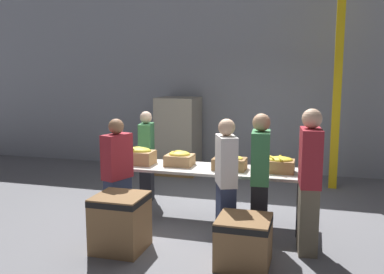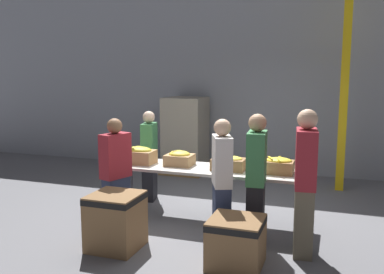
{
  "view_description": "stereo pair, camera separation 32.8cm",
  "coord_description": "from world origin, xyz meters",
  "px_view_note": "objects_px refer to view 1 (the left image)",
  "views": [
    {
      "loc": [
        1.49,
        -5.87,
        2.16
      ],
      "look_at": [
        -0.23,
        0.12,
        1.21
      ],
      "focal_mm": 40.0,
      "sensor_mm": 36.0,
      "label": 1
    },
    {
      "loc": [
        1.8,
        -5.77,
        2.16
      ],
      "look_at": [
        -0.23,
        0.12,
        1.21
      ],
      "focal_mm": 40.0,
      "sensor_mm": 36.0,
      "label": 2
    }
  ],
  "objects_px": {
    "volunteer_3": "(309,182)",
    "donation_bin_1": "(244,239)",
    "banana_box_1": "(180,158)",
    "volunteer_2": "(147,157)",
    "pallet_stack_0": "(179,136)",
    "volunteer_0": "(260,180)",
    "sorting_table": "(205,171)",
    "support_pillar": "(338,80)",
    "banana_box_0": "(138,155)",
    "volunteer_1": "(226,182)",
    "volunteer_4": "(117,176)",
    "donation_bin_0": "(120,220)",
    "banana_box_2": "(230,162)",
    "banana_box_3": "(280,164)"
  },
  "relations": [
    {
      "from": "volunteer_3",
      "to": "donation_bin_1",
      "type": "bearing_deg",
      "value": 123.55
    },
    {
      "from": "banana_box_1",
      "to": "volunteer_2",
      "type": "xyz_separation_m",
      "value": [
        -0.77,
        0.61,
        -0.14
      ]
    },
    {
      "from": "pallet_stack_0",
      "to": "volunteer_0",
      "type": "bearing_deg",
      "value": -57.39
    },
    {
      "from": "sorting_table",
      "to": "support_pillar",
      "type": "distance_m",
      "value": 3.27
    },
    {
      "from": "banana_box_0",
      "to": "volunteer_1",
      "type": "relative_size",
      "value": 0.3
    },
    {
      "from": "volunteer_2",
      "to": "support_pillar",
      "type": "xyz_separation_m",
      "value": [
        3.04,
        1.71,
        1.25
      ]
    },
    {
      "from": "volunteer_1",
      "to": "volunteer_4",
      "type": "bearing_deg",
      "value": 67.84
    },
    {
      "from": "banana_box_0",
      "to": "banana_box_1",
      "type": "bearing_deg",
      "value": 6.29
    },
    {
      "from": "volunteer_3",
      "to": "donation_bin_0",
      "type": "bearing_deg",
      "value": 98.27
    },
    {
      "from": "banana_box_2",
      "to": "volunteer_4",
      "type": "distance_m",
      "value": 1.58
    },
    {
      "from": "banana_box_3",
      "to": "donation_bin_1",
      "type": "relative_size",
      "value": 0.66
    },
    {
      "from": "banana_box_3",
      "to": "donation_bin_1",
      "type": "bearing_deg",
      "value": -101.63
    },
    {
      "from": "banana_box_2",
      "to": "volunteer_2",
      "type": "distance_m",
      "value": 1.68
    },
    {
      "from": "volunteer_1",
      "to": "volunteer_2",
      "type": "relative_size",
      "value": 1.05
    },
    {
      "from": "sorting_table",
      "to": "banana_box_2",
      "type": "relative_size",
      "value": 6.05
    },
    {
      "from": "banana_box_2",
      "to": "pallet_stack_0",
      "type": "xyz_separation_m",
      "value": [
        -1.65,
        2.76,
        -0.09
      ]
    },
    {
      "from": "volunteer_0",
      "to": "support_pillar",
      "type": "height_order",
      "value": "support_pillar"
    },
    {
      "from": "banana_box_0",
      "to": "volunteer_4",
      "type": "relative_size",
      "value": 0.31
    },
    {
      "from": "banana_box_0",
      "to": "support_pillar",
      "type": "xyz_separation_m",
      "value": [
        2.91,
        2.39,
        1.09
      ]
    },
    {
      "from": "donation_bin_1",
      "to": "pallet_stack_0",
      "type": "height_order",
      "value": "pallet_stack_0"
    },
    {
      "from": "donation_bin_0",
      "to": "support_pillar",
      "type": "xyz_separation_m",
      "value": [
        2.6,
        3.68,
        1.63
      ]
    },
    {
      "from": "volunteer_3",
      "to": "pallet_stack_0",
      "type": "relative_size",
      "value": 1.07
    },
    {
      "from": "volunteer_0",
      "to": "volunteer_2",
      "type": "bearing_deg",
      "value": 52.55
    },
    {
      "from": "banana_box_0",
      "to": "volunteer_4",
      "type": "distance_m",
      "value": 0.73
    },
    {
      "from": "donation_bin_0",
      "to": "donation_bin_1",
      "type": "relative_size",
      "value": 1.17
    },
    {
      "from": "volunteer_4",
      "to": "volunteer_2",
      "type": "bearing_deg",
      "value": 25.06
    },
    {
      "from": "volunteer_4",
      "to": "pallet_stack_0",
      "type": "bearing_deg",
      "value": 23.44
    },
    {
      "from": "support_pillar",
      "to": "pallet_stack_0",
      "type": "xyz_separation_m",
      "value": [
        -3.16,
        0.38,
        -1.2
      ]
    },
    {
      "from": "donation_bin_0",
      "to": "volunteer_0",
      "type": "bearing_deg",
      "value": 23.69
    },
    {
      "from": "banana_box_2",
      "to": "volunteer_4",
      "type": "bearing_deg",
      "value": -152.48
    },
    {
      "from": "banana_box_3",
      "to": "volunteer_3",
      "type": "relative_size",
      "value": 0.22
    },
    {
      "from": "volunteer_3",
      "to": "support_pillar",
      "type": "relative_size",
      "value": 0.43
    },
    {
      "from": "banana_box_3",
      "to": "volunteer_0",
      "type": "height_order",
      "value": "volunteer_0"
    },
    {
      "from": "banana_box_3",
      "to": "volunteer_0",
      "type": "relative_size",
      "value": 0.24
    },
    {
      "from": "volunteer_1",
      "to": "pallet_stack_0",
      "type": "distance_m",
      "value": 3.89
    },
    {
      "from": "banana_box_3",
      "to": "donation_bin_1",
      "type": "distance_m",
      "value": 1.49
    },
    {
      "from": "volunteer_0",
      "to": "support_pillar",
      "type": "xyz_separation_m",
      "value": [
        1.0,
        2.98,
        1.18
      ]
    },
    {
      "from": "donation_bin_1",
      "to": "volunteer_3",
      "type": "bearing_deg",
      "value": 39.74
    },
    {
      "from": "banana_box_2",
      "to": "donation_bin_0",
      "type": "height_order",
      "value": "banana_box_2"
    },
    {
      "from": "volunteer_3",
      "to": "volunteer_4",
      "type": "distance_m",
      "value": 2.5
    },
    {
      "from": "sorting_table",
      "to": "volunteer_3",
      "type": "xyz_separation_m",
      "value": [
        1.47,
        -0.76,
        0.13
      ]
    },
    {
      "from": "volunteer_4",
      "to": "pallet_stack_0",
      "type": "relative_size",
      "value": 0.95
    },
    {
      "from": "volunteer_3",
      "to": "support_pillar",
      "type": "xyz_separation_m",
      "value": [
        0.41,
        3.12,
        1.14
      ]
    },
    {
      "from": "volunteer_4",
      "to": "support_pillar",
      "type": "bearing_deg",
      "value": -23.82
    },
    {
      "from": "donation_bin_1",
      "to": "volunteer_4",
      "type": "bearing_deg",
      "value": 162.27
    },
    {
      "from": "banana_box_3",
      "to": "banana_box_2",
      "type": "bearing_deg",
      "value": -177.93
    },
    {
      "from": "sorting_table",
      "to": "volunteer_4",
      "type": "relative_size",
      "value": 1.82
    },
    {
      "from": "banana_box_0",
      "to": "pallet_stack_0",
      "type": "bearing_deg",
      "value": 95.18
    },
    {
      "from": "volunteer_0",
      "to": "sorting_table",
      "type": "bearing_deg",
      "value": 48.83
    },
    {
      "from": "volunteer_0",
      "to": "volunteer_3",
      "type": "bearing_deg",
      "value": -108.15
    }
  ]
}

